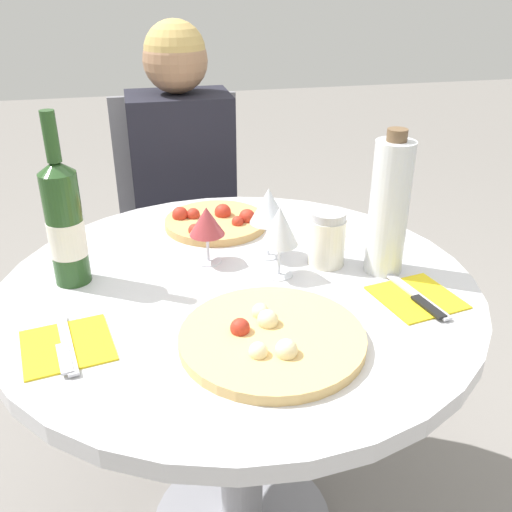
% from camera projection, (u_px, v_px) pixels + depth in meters
% --- Properties ---
extents(dining_table, '(1.00, 1.00, 0.75)m').
position_uv_depth(dining_table, '(240.00, 343.00, 1.26)').
color(dining_table, gray).
rests_on(dining_table, ground_plane).
extents(chair_behind_diner, '(0.44, 0.44, 0.95)m').
position_uv_depth(chair_behind_diner, '(185.00, 239.00, 2.06)').
color(chair_behind_diner, slate).
rests_on(chair_behind_diner, ground_plane).
extents(seated_diner, '(0.32, 0.46, 1.21)m').
position_uv_depth(seated_diner, '(188.00, 233.00, 1.88)').
color(seated_diner, black).
rests_on(seated_diner, ground_plane).
extents(pizza_large, '(0.33, 0.33, 0.05)m').
position_uv_depth(pizza_large, '(271.00, 338.00, 0.99)').
color(pizza_large, '#DBB26B').
rests_on(pizza_large, dining_table).
extents(pizza_small_far, '(0.26, 0.26, 0.05)m').
position_uv_depth(pizza_small_far, '(215.00, 221.00, 1.45)').
color(pizza_small_far, tan).
rests_on(pizza_small_far, dining_table).
extents(wine_bottle, '(0.07, 0.07, 0.36)m').
position_uv_depth(wine_bottle, '(65.00, 223.00, 1.14)').
color(wine_bottle, '#23471E').
rests_on(wine_bottle, dining_table).
extents(tall_carafe, '(0.08, 0.08, 0.31)m').
position_uv_depth(tall_carafe, '(389.00, 207.00, 1.18)').
color(tall_carafe, silver).
rests_on(tall_carafe, dining_table).
extents(sugar_shaker, '(0.08, 0.08, 0.12)m').
position_uv_depth(sugar_shaker, '(327.00, 239.00, 1.24)').
color(sugar_shaker, silver).
rests_on(sugar_shaker, dining_table).
extents(wine_glass_front_right, '(0.08, 0.08, 0.16)m').
position_uv_depth(wine_glass_front_right, '(280.00, 227.00, 1.17)').
color(wine_glass_front_right, silver).
rests_on(wine_glass_front_right, dining_table).
extents(wine_glass_back_right, '(0.08, 0.08, 0.16)m').
position_uv_depth(wine_glass_back_right, '(268.00, 207.00, 1.25)').
color(wine_glass_back_right, silver).
rests_on(wine_glass_back_right, dining_table).
extents(wine_glass_back_left, '(0.08, 0.08, 0.13)m').
position_uv_depth(wine_glass_back_left, '(207.00, 222.00, 1.24)').
color(wine_glass_back_left, silver).
rests_on(wine_glass_back_left, dining_table).
extents(place_setting_left, '(0.17, 0.19, 0.01)m').
position_uv_depth(place_setting_left, '(67.00, 346.00, 0.99)').
color(place_setting_left, yellow).
rests_on(place_setting_left, dining_table).
extents(place_setting_right, '(0.17, 0.19, 0.01)m').
position_uv_depth(place_setting_right, '(417.00, 298.00, 1.13)').
color(place_setting_right, yellow).
rests_on(place_setting_right, dining_table).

